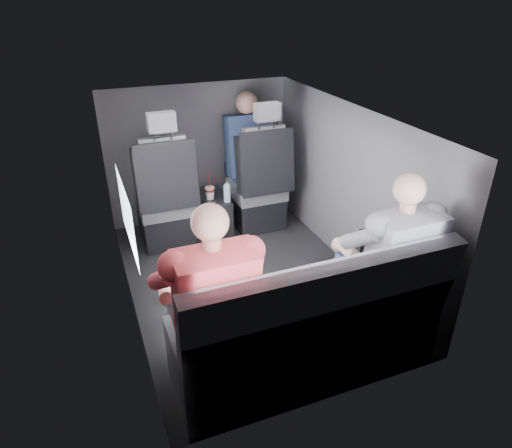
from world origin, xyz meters
name	(u,v)px	position (x,y,z in m)	size (l,w,h in m)	color
floor	(246,281)	(0.00, 0.00, 0.00)	(2.60, 2.60, 0.00)	black
ceiling	(244,116)	(0.00, 0.00, 1.35)	(2.60, 2.60, 0.00)	#B2B2AD
panel_left	(122,227)	(-0.90, 0.00, 0.68)	(0.02, 2.60, 1.35)	#56565B
panel_right	(349,189)	(0.90, 0.00, 0.68)	(0.02, 2.60, 1.35)	#56565B
panel_front	(199,153)	(0.00, 1.30, 0.68)	(1.80, 0.02, 1.35)	#56565B
panel_back	(333,306)	(0.00, -1.30, 0.68)	(1.80, 0.02, 1.35)	#56565B
side_window	(127,215)	(-0.88, -0.30, 0.90)	(0.02, 0.75, 0.42)	white
seatbelt	(266,155)	(0.45, 0.67, 0.80)	(0.05, 0.01, 0.65)	black
front_seat_left	(166,204)	(-0.45, 0.84, 0.40)	(0.52, 0.58, 1.26)	black
front_seat_right	(259,190)	(0.45, 0.84, 0.40)	(0.52, 0.58, 1.26)	black
center_console	(214,214)	(0.00, 0.88, 0.20)	(0.24, 0.48, 0.41)	black
rear_bench	(308,333)	(0.00, -1.06, 0.31)	(1.60, 0.57, 0.92)	slate
soda_cup	(210,193)	(-0.05, 0.79, 0.47)	(0.09, 0.09, 0.27)	white
water_bottle	(227,193)	(0.08, 0.70, 0.48)	(0.06, 0.06, 0.18)	#AAC7E7
laptop_white	(198,283)	(-0.58, -0.79, 0.64)	(0.44, 0.47, 0.27)	silver
laptop_black	(375,248)	(0.59, -0.83, 0.64)	(0.38, 0.35, 0.26)	black
passenger_rear_left	(209,300)	(-0.57, -0.97, 0.64)	(0.52, 0.64, 1.25)	#303135
passenger_rear_right	(386,259)	(0.57, -0.97, 0.63)	(0.51, 0.63, 1.24)	navy
passenger_front_right	(247,147)	(0.43, 1.10, 0.76)	(0.41, 0.41, 0.85)	navy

